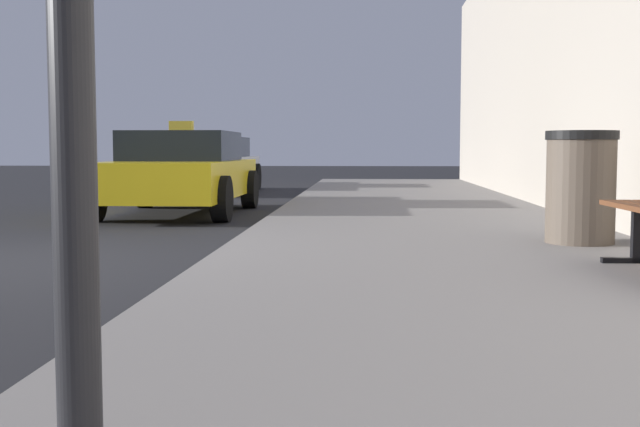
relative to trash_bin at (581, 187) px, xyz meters
name	(u,v)px	position (x,y,z in m)	size (l,w,h in m)	color
sidewalk	(454,260)	(-1.20, -0.66, -0.59)	(4.00, 32.00, 0.15)	gray
trash_bin	(581,187)	(0.00, 0.00, 0.00)	(0.64, 0.64, 1.02)	brown
car_yellow	(180,172)	(-4.81, 4.80, -0.01)	(2.01, 4.08, 1.43)	yellow
car_white	(210,164)	(-5.55, 10.94, -0.02)	(1.94, 4.24, 1.27)	white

